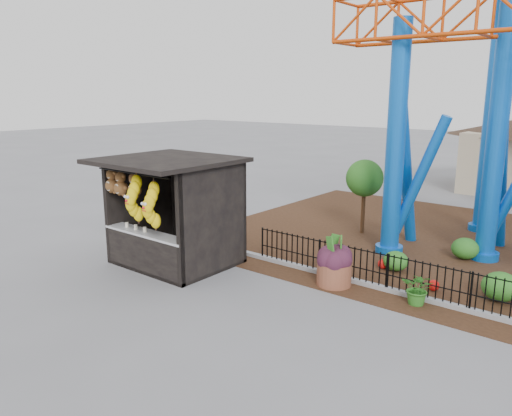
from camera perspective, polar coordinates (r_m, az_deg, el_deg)
The scene contains 9 objects.
ground at distance 12.27m, azimuth -3.60°, elevation -10.55°, with size 120.00×120.00×0.00m, color slate.
mulch_bed at distance 17.36m, azimuth 25.24°, elevation -4.63°, with size 18.00×12.00×0.02m, color #331E11.
curb at distance 12.78m, azimuth 19.69°, elevation -10.03°, with size 18.00×0.18×0.12m, color gray.
prize_booth at distance 14.46m, azimuth -10.02°, elevation -0.70°, with size 3.50×3.40×3.12m.
picket_fence at distance 12.39m, azimuth 23.80°, elevation -8.93°, with size 12.20×0.06×1.00m, color black, non-canonical shape.
terracotta_planter at distance 13.23m, azimuth 8.91°, elevation -7.46°, with size 0.90×0.90×0.62m, color brown.
planter_foliage at distance 13.02m, azimuth 9.00°, elevation -4.86°, with size 0.70×0.70×0.64m, color #371626.
potted_plant at distance 12.48m, azimuth 18.09°, elevation -8.76°, with size 0.73×0.64×0.82m, color #245117.
landscaping at distance 14.55m, azimuth 26.30°, elevation -6.77°, with size 7.44×3.78×0.70m.
Camera 1 is at (7.63, -8.26, 4.90)m, focal length 35.00 mm.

